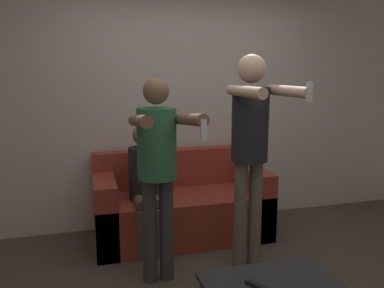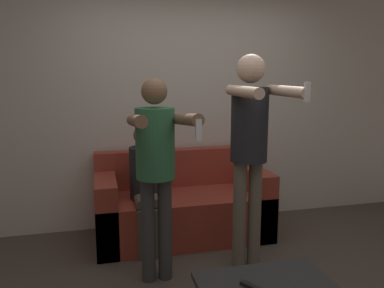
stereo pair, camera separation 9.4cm
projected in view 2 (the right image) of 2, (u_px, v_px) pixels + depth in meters
wall_back at (185, 102)px, 4.07m from camera, size 6.40×0.06×2.70m
couch at (182, 207)px, 3.81m from camera, size 1.71×0.78×0.86m
person_standing_left at (156, 158)px, 2.82m from camera, size 0.42×0.81×1.60m
person_standing_right at (250, 138)px, 3.00m from camera, size 0.42×0.72×1.79m
person_seated at (146, 181)px, 3.51m from camera, size 0.28×0.52×1.17m
remote_on_table at (251, 287)px, 2.23m from camera, size 0.11×0.15×0.02m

